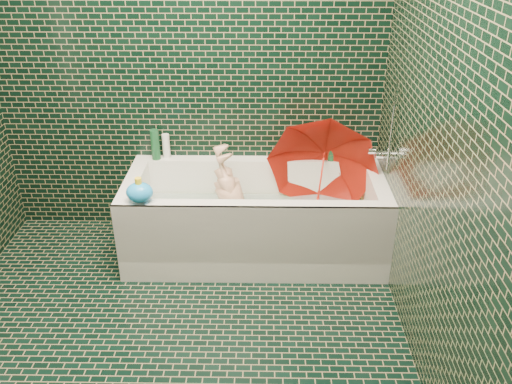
{
  "coord_description": "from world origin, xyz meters",
  "views": [
    {
      "loc": [
        0.5,
        -2.12,
        2.11
      ],
      "look_at": [
        0.46,
        0.82,
        0.56
      ],
      "focal_mm": 38.0,
      "sensor_mm": 36.0,
      "label": 1
    }
  ],
  "objects_px": {
    "child": "(237,209)",
    "bath_toy": "(140,192)",
    "umbrella": "(321,177)",
    "bathtub": "(255,225)",
    "rubber_duck": "(347,153)"
  },
  "relations": [
    {
      "from": "bathtub",
      "to": "rubber_duck",
      "type": "relative_size",
      "value": 14.52
    },
    {
      "from": "child",
      "to": "bath_toy",
      "type": "xyz_separation_m",
      "value": [
        -0.56,
        -0.35,
        0.31
      ]
    },
    {
      "from": "umbrella",
      "to": "child",
      "type": "bearing_deg",
      "value": -167.03
    },
    {
      "from": "child",
      "to": "rubber_duck",
      "type": "height_order",
      "value": "rubber_duck"
    },
    {
      "from": "bathtub",
      "to": "rubber_duck",
      "type": "bearing_deg",
      "value": 29.06
    },
    {
      "from": "bathtub",
      "to": "child",
      "type": "relative_size",
      "value": 1.94
    },
    {
      "from": "child",
      "to": "umbrella",
      "type": "bearing_deg",
      "value": 82.92
    },
    {
      "from": "child",
      "to": "umbrella",
      "type": "relative_size",
      "value": 1.24
    },
    {
      "from": "child",
      "to": "umbrella",
      "type": "xyz_separation_m",
      "value": [
        0.55,
        0.0,
        0.25
      ]
    },
    {
      "from": "bathtub",
      "to": "umbrella",
      "type": "height_order",
      "value": "umbrella"
    },
    {
      "from": "umbrella",
      "to": "bath_toy",
      "type": "relative_size",
      "value": 3.7
    },
    {
      "from": "bathtub",
      "to": "umbrella",
      "type": "distance_m",
      "value": 0.55
    },
    {
      "from": "rubber_duck",
      "to": "bath_toy",
      "type": "relative_size",
      "value": 0.61
    },
    {
      "from": "umbrella",
      "to": "rubber_duck",
      "type": "height_order",
      "value": "umbrella"
    },
    {
      "from": "bathtub",
      "to": "rubber_duck",
      "type": "height_order",
      "value": "rubber_duck"
    }
  ]
}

